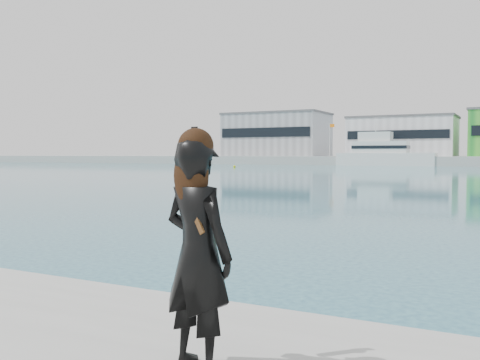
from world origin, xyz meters
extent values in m
cube|color=gray|center=(-55.00, 128.00, 7.50)|extent=(26.00, 16.00, 11.00)
cube|color=black|center=(-55.00, 119.90, 8.05)|extent=(24.70, 0.20, 2.42)
cube|color=#59595B|center=(-55.00, 128.00, 13.25)|extent=(26.52, 16.32, 0.50)
cube|color=silver|center=(-22.00, 128.00, 6.50)|extent=(24.00, 15.00, 9.00)
cube|color=black|center=(-22.00, 120.40, 6.95)|extent=(22.80, 0.20, 1.98)
cube|color=#59595B|center=(-22.00, 128.00, 11.25)|extent=(24.48, 15.30, 0.50)
cylinder|color=silver|center=(-38.00, 121.00, 6.00)|extent=(0.16, 0.16, 8.00)
cube|color=orange|center=(-37.40, 121.00, 9.40)|extent=(1.20, 0.04, 0.80)
cube|color=silver|center=(-22.52, 112.38, 1.37)|extent=(20.63, 6.16, 2.73)
cube|color=silver|center=(-23.66, 112.35, 3.99)|extent=(11.50, 5.04, 2.51)
cube|color=silver|center=(-24.80, 112.33, 6.27)|extent=(6.92, 4.03, 2.05)
cube|color=black|center=(-23.66, 112.35, 3.99)|extent=(11.73, 5.16, 0.68)
cylinder|color=silver|center=(-24.80, 112.33, 8.43)|extent=(0.18, 0.18, 2.28)
sphere|color=yellow|center=(-44.43, 84.05, 0.00)|extent=(0.50, 0.50, 0.50)
imported|color=black|center=(0.74, -0.79, 1.70)|extent=(0.74, 0.57, 1.79)
sphere|color=black|center=(0.74, -0.81, 2.53)|extent=(0.27, 0.27, 0.27)
ellipsoid|color=black|center=(0.73, -0.86, 2.30)|extent=(0.30, 0.16, 0.48)
cylinder|color=tan|center=(0.55, -0.64, 2.41)|extent=(0.13, 0.22, 0.39)
cylinder|color=white|center=(0.56, -0.60, 2.57)|extent=(0.11, 0.11, 0.04)
cube|color=black|center=(0.57, -0.56, 2.63)|extent=(0.07, 0.03, 0.13)
cube|color=#4C2D14|center=(0.75, -0.88, 2.05)|extent=(0.25, 0.08, 0.37)
camera|label=1|loc=(2.92, -4.26, 2.47)|focal=40.00mm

